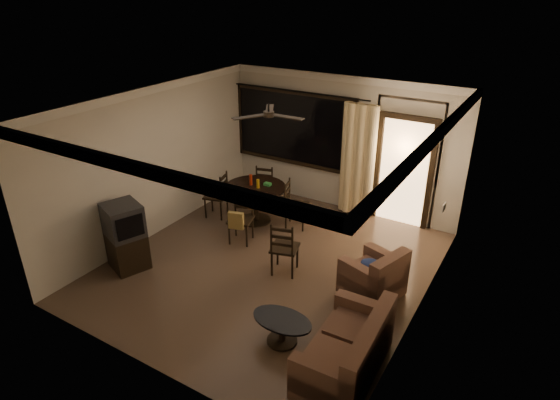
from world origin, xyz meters
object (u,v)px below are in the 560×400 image
Objects in this scene: dining_chair_north at (267,193)px; armchair at (375,277)px; sofa at (349,352)px; coffee_table at (282,327)px; dining_chair_west at (217,203)px; dining_chair_east at (296,213)px; dining_table at (255,194)px; tv_cabinet at (126,236)px; side_chair at (285,257)px; dining_chair_south at (241,227)px.

dining_chair_north is 3.66m from armchair.
sofa is 0.99m from coffee_table.
dining_chair_west is 1.00× the size of dining_chair_north.
dining_chair_west is 1.67m from dining_chair_east.
dining_chair_west is (-0.81, -0.22, -0.32)m from dining_table.
dining_chair_east is 3.23m from tv_cabinet.
side_chair is (0.63, -1.50, 0.01)m from dining_chair_east.
dining_chair_north is 2.62m from side_chair.
dining_chair_east is 0.98× the size of side_chair.
dining_chair_west and dining_chair_south have the same top height.
side_chair is (1.64, -2.04, 0.01)m from dining_chair_north.
dining_chair_east is (1.61, 0.44, 0.00)m from dining_chair_west.
dining_chair_east is (0.81, 0.22, -0.32)m from dining_table.
side_chair reaches higher than armchair.
dining_table is 1.28× the size of dining_chair_east.
dining_chair_east is at bearing -82.74° from side_chair.
sofa is at bearing -62.03° from armchair.
dining_chair_south is 0.82× the size of tv_cabinet.
dining_chair_east is at bearing 90.00° from dining_chair_west.
dining_chair_south is (0.22, -0.83, -0.29)m from dining_table.
tv_cabinet is at bearing -110.18° from dining_table.
dining_chair_west is 1.20m from dining_chair_south.
dining_chair_south is at bearing 135.70° from dining_chair_east.
dining_table is 1.28× the size of dining_chair_south.
tv_cabinet is at bearing 62.41° from dining_chair_north.
tv_cabinet is at bearing -18.07° from dining_chair_west.
dining_chair_south is 2.04m from tv_cabinet.
tv_cabinet is 1.20× the size of side_chair.
dining_chair_north is (-0.21, 0.76, -0.32)m from dining_table.
dining_chair_north is 1.11× the size of coffee_table.
dining_table is at bearing 89.90° from dining_chair_south.
side_chair reaches higher than dining_chair_east.
dining_table reaches higher than dining_chair_east.
dining_table is 1.25× the size of side_chair.
sofa reaches higher than armchair.
dining_chair_east is at bearing 136.76° from dining_chair_north.
dining_chair_south is 1.11× the size of coffee_table.
dining_chair_south is at bearing 90.00° from dining_chair_north.
dining_table is 0.91m from dining_chair_south.
dining_chair_west reaches higher than coffee_table.
dining_chair_south is (1.03, -0.61, 0.02)m from dining_chair_west.
dining_chair_west reaches higher than sofa.
dining_table is at bearing -57.27° from side_chair.
armchair is at bearing -137.11° from dining_chair_east.
dining_chair_east is 0.62× the size of sofa.
armchair is at bearing -20.61° from dining_table.
tv_cabinet reaches higher than armchair.
dining_chair_east reaches higher than sofa.
dining_table is 1.95m from side_chair.
dining_chair_west is at bearing -164.64° from dining_table.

